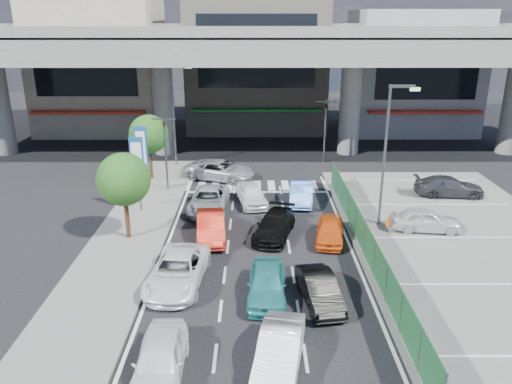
{
  "coord_description": "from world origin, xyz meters",
  "views": [
    {
      "loc": [
        -0.19,
        -20.63,
        11.39
      ],
      "look_at": [
        -0.12,
        4.89,
        2.38
      ],
      "focal_mm": 35.0,
      "sensor_mm": 36.0,
      "label": 1
    }
  ],
  "objects_px": {
    "traffic_light_left": "(165,135)",
    "kei_truck_front_right": "(301,193)",
    "signboard_near": "(137,164)",
    "van_white_back_left": "(160,360)",
    "sedan_white_front_mid": "(252,194)",
    "crossing_wagon_silver": "(220,170)",
    "traffic_cone": "(389,219)",
    "taxi_orange_left": "(211,227)",
    "tree_near": "(124,180)",
    "traffic_light_right": "(326,115)",
    "street_lamp_right": "(389,144)",
    "hatch_white_back_mid": "(279,351)",
    "sedan_white_mid_left": "(177,271)",
    "parked_sedan_dgrey": "(449,186)",
    "street_lamp_left": "(175,107)",
    "taxi_orange_right": "(330,230)",
    "parked_sedan_white": "(426,220)",
    "taxi_teal_mid": "(267,283)",
    "wagon_silver_front_left": "(209,200)",
    "tree_far": "(149,134)",
    "hatch_black_mid_right": "(320,290)",
    "signboard_far": "(141,151)",
    "sedan_black_mid": "(274,226)"
  },
  "relations": [
    {
      "from": "taxi_teal_mid",
      "to": "taxi_orange_left",
      "type": "xyz_separation_m",
      "value": [
        -2.89,
        6.05,
        0.0
      ]
    },
    {
      "from": "wagon_silver_front_left",
      "to": "traffic_cone",
      "type": "bearing_deg",
      "value": -10.88
    },
    {
      "from": "wagon_silver_front_left",
      "to": "sedan_white_front_mid",
      "type": "bearing_deg",
      "value": 23.6
    },
    {
      "from": "signboard_near",
      "to": "van_white_back_left",
      "type": "relative_size",
      "value": 1.16
    },
    {
      "from": "signboard_far",
      "to": "sedan_white_front_mid",
      "type": "height_order",
      "value": "signboard_far"
    },
    {
      "from": "street_lamp_right",
      "to": "kei_truck_front_right",
      "type": "xyz_separation_m",
      "value": [
        -4.36,
        3.61,
        -4.1
      ]
    },
    {
      "from": "signboard_far",
      "to": "hatch_black_mid_right",
      "type": "bearing_deg",
      "value": -52.93
    },
    {
      "from": "parked_sedan_white",
      "to": "traffic_cone",
      "type": "height_order",
      "value": "parked_sedan_white"
    },
    {
      "from": "hatch_white_back_mid",
      "to": "taxi_teal_mid",
      "type": "relative_size",
      "value": 1.0
    },
    {
      "from": "crossing_wagon_silver",
      "to": "parked_sedan_white",
      "type": "height_order",
      "value": "crossing_wagon_silver"
    },
    {
      "from": "tree_far",
      "to": "taxi_orange_right",
      "type": "height_order",
      "value": "tree_far"
    },
    {
      "from": "signboard_near",
      "to": "sedan_white_front_mid",
      "type": "bearing_deg",
      "value": 10.85
    },
    {
      "from": "street_lamp_right",
      "to": "hatch_white_back_mid",
      "type": "bearing_deg",
      "value": -117.62
    },
    {
      "from": "signboard_far",
      "to": "taxi_orange_left",
      "type": "bearing_deg",
      "value": -53.92
    },
    {
      "from": "traffic_light_left",
      "to": "sedan_white_mid_left",
      "type": "xyz_separation_m",
      "value": [
        2.56,
        -12.88,
        -3.25
      ]
    },
    {
      "from": "crossing_wagon_silver",
      "to": "taxi_orange_left",
      "type": "bearing_deg",
      "value": -159.43
    },
    {
      "from": "traffic_light_left",
      "to": "signboard_near",
      "type": "xyz_separation_m",
      "value": [
        -1.0,
        -4.01,
        -0.87
      ]
    },
    {
      "from": "taxi_orange_left",
      "to": "wagon_silver_front_left",
      "type": "bearing_deg",
      "value": 90.96
    },
    {
      "from": "traffic_cone",
      "to": "tree_near",
      "type": "bearing_deg",
      "value": -173.26
    },
    {
      "from": "sedan_white_mid_left",
      "to": "sedan_black_mid",
      "type": "height_order",
      "value": "sedan_white_mid_left"
    },
    {
      "from": "parked_sedan_dgrey",
      "to": "traffic_cone",
      "type": "relative_size",
      "value": 6.13
    },
    {
      "from": "street_lamp_left",
      "to": "taxi_teal_mid",
      "type": "bearing_deg",
      "value": -71.58
    },
    {
      "from": "van_white_back_left",
      "to": "sedan_white_mid_left",
      "type": "height_order",
      "value": "same"
    },
    {
      "from": "sedan_white_mid_left",
      "to": "wagon_silver_front_left",
      "type": "xyz_separation_m",
      "value": [
        0.6,
        9.18,
        -0.03
      ]
    },
    {
      "from": "parked_sedan_white",
      "to": "tree_far",
      "type": "bearing_deg",
      "value": 67.95
    },
    {
      "from": "signboard_far",
      "to": "taxi_orange_left",
      "type": "xyz_separation_m",
      "value": [
        5.04,
        -6.92,
        -2.37
      ]
    },
    {
      "from": "traffic_cone",
      "to": "tree_far",
      "type": "bearing_deg",
      "value": 150.15
    },
    {
      "from": "street_lamp_left",
      "to": "street_lamp_right",
      "type": "bearing_deg",
      "value": -41.63
    },
    {
      "from": "traffic_light_right",
      "to": "signboard_far",
      "type": "xyz_separation_m",
      "value": [
        -13.1,
        -8.01,
        -0.87
      ]
    },
    {
      "from": "street_lamp_left",
      "to": "taxi_orange_right",
      "type": "distance_m",
      "value": 18.01
    },
    {
      "from": "wagon_silver_front_left",
      "to": "kei_truck_front_right",
      "type": "distance_m",
      "value": 6.0
    },
    {
      "from": "sedan_white_mid_left",
      "to": "parked_sedan_dgrey",
      "type": "height_order",
      "value": "sedan_white_mid_left"
    },
    {
      "from": "tree_near",
      "to": "traffic_light_right",
      "type": "bearing_deg",
      "value": 50.19
    },
    {
      "from": "traffic_light_right",
      "to": "signboard_far",
      "type": "distance_m",
      "value": 15.38
    },
    {
      "from": "traffic_light_left",
      "to": "kei_truck_front_right",
      "type": "relative_size",
      "value": 1.28
    },
    {
      "from": "tree_near",
      "to": "traffic_cone",
      "type": "height_order",
      "value": "tree_near"
    },
    {
      "from": "sedan_black_mid",
      "to": "crossing_wagon_silver",
      "type": "relative_size",
      "value": 0.85
    },
    {
      "from": "tree_near",
      "to": "crossing_wagon_silver",
      "type": "distance_m",
      "value": 11.57
    },
    {
      "from": "tree_far",
      "to": "traffic_cone",
      "type": "xyz_separation_m",
      "value": [
        15.31,
        -8.79,
        -2.96
      ]
    },
    {
      "from": "traffic_light_left",
      "to": "signboard_near",
      "type": "bearing_deg",
      "value": -104.02
    },
    {
      "from": "traffic_light_left",
      "to": "traffic_cone",
      "type": "relative_size",
      "value": 7.14
    },
    {
      "from": "taxi_teal_mid",
      "to": "crossing_wagon_silver",
      "type": "distance_m",
      "value": 16.67
    },
    {
      "from": "traffic_light_right",
      "to": "hatch_black_mid_right",
      "type": "height_order",
      "value": "traffic_light_right"
    },
    {
      "from": "tree_near",
      "to": "sedan_white_mid_left",
      "type": "height_order",
      "value": "tree_near"
    },
    {
      "from": "sedan_white_front_mid",
      "to": "sedan_black_mid",
      "type": "bearing_deg",
      "value": -87.88
    },
    {
      "from": "kei_truck_front_right",
      "to": "parked_sedan_dgrey",
      "type": "height_order",
      "value": "parked_sedan_dgrey"
    },
    {
      "from": "sedan_white_front_mid",
      "to": "crossing_wagon_silver",
      "type": "relative_size",
      "value": 0.76
    },
    {
      "from": "tree_near",
      "to": "sedan_white_front_mid",
      "type": "bearing_deg",
      "value": 38.72
    },
    {
      "from": "taxi_orange_right",
      "to": "sedan_white_front_mid",
      "type": "distance_m",
      "value": 7.0
    },
    {
      "from": "van_white_back_left",
      "to": "kei_truck_front_right",
      "type": "bearing_deg",
      "value": 68.71
    }
  ]
}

